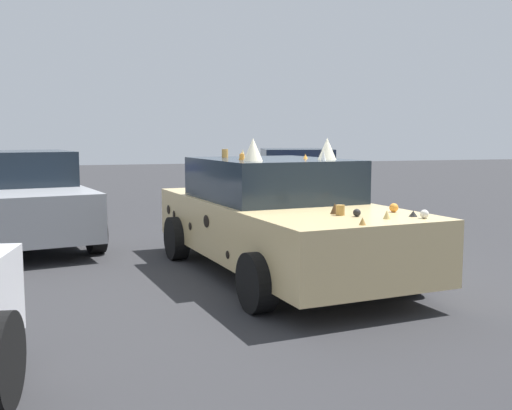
# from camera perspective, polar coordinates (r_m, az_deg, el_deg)

# --- Properties ---
(ground_plane) EXTENTS (60.00, 60.00, 0.00)m
(ground_plane) POSITION_cam_1_polar(r_m,az_deg,el_deg) (7.76, 2.13, -6.54)
(ground_plane) COLOR #2D2D30
(art_car_decorated) EXTENTS (4.76, 2.46, 1.73)m
(art_car_decorated) POSITION_cam_1_polar(r_m,az_deg,el_deg) (7.67, 1.98, -1.12)
(art_car_decorated) COLOR #D8BC7F
(art_car_decorated) RESTS_ON ground
(parked_sedan_behind_left) EXTENTS (4.79, 2.75, 1.44)m
(parked_sedan_behind_left) POSITION_cam_1_polar(r_m,az_deg,el_deg) (14.63, 3.91, 2.49)
(parked_sedan_behind_left) COLOR navy
(parked_sedan_behind_left) RESTS_ON ground
(parked_sedan_far_right) EXTENTS (4.51, 2.67, 1.51)m
(parked_sedan_far_right) POSITION_cam_1_polar(r_m,az_deg,el_deg) (10.47, -21.65, 0.53)
(parked_sedan_far_right) COLOR gray
(parked_sedan_far_right) RESTS_ON ground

